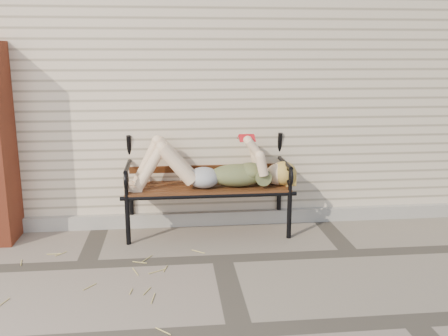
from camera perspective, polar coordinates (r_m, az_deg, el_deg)
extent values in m
plane|color=#766A5B|center=(4.75, -0.23, -10.33)|extent=(80.00, 80.00, 0.00)
cube|color=beige|center=(7.36, -2.68, 10.02)|extent=(8.00, 4.00, 3.00)
cube|color=#ACA69B|center=(5.63, -1.25, -5.73)|extent=(8.00, 0.10, 0.15)
cylinder|color=black|center=(5.10, -10.95, -5.91)|extent=(0.05, 0.05, 0.50)
cylinder|color=black|center=(5.57, -10.54, -4.25)|extent=(0.05, 0.05, 0.50)
cylinder|color=black|center=(5.22, 7.47, -5.34)|extent=(0.05, 0.05, 0.50)
cylinder|color=black|center=(5.68, 6.30, -3.77)|extent=(0.05, 0.05, 0.50)
cube|color=brown|center=(5.26, -1.86, -2.24)|extent=(1.69, 0.55, 0.03)
cylinder|color=black|center=(5.02, -1.65, -3.23)|extent=(1.78, 0.04, 0.04)
cylinder|color=black|center=(5.50, -2.06, -1.78)|extent=(1.78, 0.04, 0.04)
torus|color=black|center=(5.51, -2.20, 4.38)|extent=(0.31, 0.04, 0.31)
ellipsoid|color=#093642|center=(5.22, 1.57, -0.82)|extent=(0.60, 0.35, 0.23)
ellipsoid|color=#093642|center=(5.23, 3.02, -0.37)|extent=(0.29, 0.33, 0.18)
ellipsoid|color=#9E9EA3|center=(5.19, -2.33, -1.10)|extent=(0.33, 0.38, 0.21)
sphere|color=beige|center=(5.30, 6.23, -0.70)|extent=(0.24, 0.24, 0.24)
ellipsoid|color=tan|center=(5.31, 6.82, -0.62)|extent=(0.28, 0.28, 0.26)
cube|color=red|center=(5.15, 2.58, 3.78)|extent=(0.16, 0.02, 0.02)
cube|color=#EDE9CE|center=(5.11, 2.66, 3.36)|extent=(0.16, 0.10, 0.06)
cube|color=#EDE9CE|center=(5.20, 2.50, 3.53)|extent=(0.16, 0.10, 0.06)
cube|color=red|center=(5.11, 2.66, 3.40)|extent=(0.17, 0.10, 0.06)
cube|color=red|center=(5.20, 2.49, 3.59)|extent=(0.17, 0.10, 0.06)
cylinder|color=tan|center=(4.91, -1.80, -9.45)|extent=(0.09, 0.07, 0.01)
cylinder|color=tan|center=(3.83, -10.08, -16.57)|extent=(0.12, 0.10, 0.01)
cylinder|color=tan|center=(4.72, -15.55, -10.90)|extent=(0.11, 0.14, 0.01)
cylinder|color=tan|center=(3.64, -7.78, -18.12)|extent=(0.14, 0.08, 0.01)
cylinder|color=tan|center=(4.27, -20.35, -13.93)|extent=(0.04, 0.10, 0.01)
cylinder|color=tan|center=(4.58, -16.25, -11.71)|extent=(0.10, 0.03, 0.01)
cylinder|color=tan|center=(4.16, -3.95, -13.82)|extent=(0.13, 0.05, 0.01)
cylinder|color=tan|center=(4.75, -22.14, -11.26)|extent=(0.10, 0.08, 0.01)
cylinder|color=tan|center=(4.19, -17.96, -14.25)|extent=(0.02, 0.12, 0.01)
cylinder|color=tan|center=(4.47, -2.57, -11.80)|extent=(0.13, 0.07, 0.01)
cylinder|color=tan|center=(4.06, 0.66, -14.51)|extent=(0.15, 0.06, 0.01)
cylinder|color=tan|center=(3.66, -6.01, -17.95)|extent=(0.10, 0.02, 0.01)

